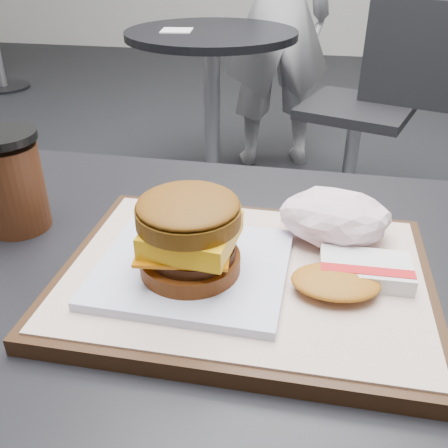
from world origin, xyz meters
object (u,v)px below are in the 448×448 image
crumpled_wrapper (335,217)px  patron (278,15)px  serving_tray (245,277)px  hash_brown (352,275)px  neighbor_chair (376,97)px  neighbor_table (212,80)px  breakfast_sandwich (191,243)px  customer_table (212,394)px  coffee_cup (12,183)px

crumpled_wrapper → patron: size_ratio=0.08×
serving_tray → hash_brown: bearing=-1.9°
hash_brown → neighbor_chair: bearing=83.7°
hash_brown → neighbor_table: bearing=106.6°
neighbor_table → breakfast_sandwich: bearing=-78.6°
crumpled_wrapper → neighbor_chair: 1.63m
breakfast_sandwich → crumpled_wrapper: breakfast_sandwich is taller
hash_brown → neighbor_table: (-0.50, 1.66, -0.25)m
neighbor_table → patron: patron is taller
customer_table → breakfast_sandwich: size_ratio=4.13×
crumpled_wrapper → serving_tray: bearing=-138.0°
customer_table → neighbor_chair: size_ratio=0.91×
breakfast_sandwich → crumpled_wrapper: bearing=35.6°
breakfast_sandwich → serving_tray: bearing=21.6°
coffee_cup → patron: patron is taller
neighbor_table → neighbor_chair: 0.68m
breakfast_sandwich → neighbor_table: size_ratio=0.26×
hash_brown → patron: 2.17m
neighbor_chair → neighbor_table: bearing=-179.2°
coffee_cup → neighbor_table: size_ratio=0.17×
hash_brown → coffee_cup: bearing=170.0°
hash_brown → crumpled_wrapper: crumpled_wrapper is taller
breakfast_sandwich → neighbor_chair: 1.75m
hash_brown → crumpled_wrapper: (-0.02, 0.08, 0.02)m
breakfast_sandwich → coffee_cup: bearing=160.2°
customer_table → coffee_cup: coffee_cup is taller
serving_tray → breakfast_sandwich: size_ratio=1.96×
breakfast_sandwich → hash_brown: 0.16m
coffee_cup → neighbor_chair: 1.73m
breakfast_sandwich → hash_brown: breakfast_sandwich is taller
crumpled_wrapper → coffee_cup: coffee_cup is taller
customer_table → neighbor_table: 1.69m
serving_tray → breakfast_sandwich: bearing=-158.4°
coffee_cup → patron: bearing=86.4°
breakfast_sandwich → neighbor_chair: breakfast_sandwich is taller
hash_brown → neighbor_table: size_ratio=0.16×
neighbor_chair → patron: size_ratio=0.59×
crumpled_wrapper → neighbor_table: size_ratio=0.16×
breakfast_sandwich → neighbor_table: bearing=101.4°
serving_tray → coffee_cup: bearing=167.1°
neighbor_chair → breakfast_sandwich: bearing=-101.5°
serving_tray → coffee_cup: (-0.30, 0.07, 0.05)m
serving_tray → crumpled_wrapper: 0.13m
serving_tray → crumpled_wrapper: size_ratio=3.12×
hash_brown → patron: size_ratio=0.08×
crumpled_wrapper → hash_brown: bearing=-77.7°
customer_table → serving_tray: 0.20m
coffee_cup → neighbor_chair: (0.59, 1.60, -0.32)m
customer_table → neighbor_chair: bearing=78.7°
breakfast_sandwich → hash_brown: (0.16, 0.02, -0.03)m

